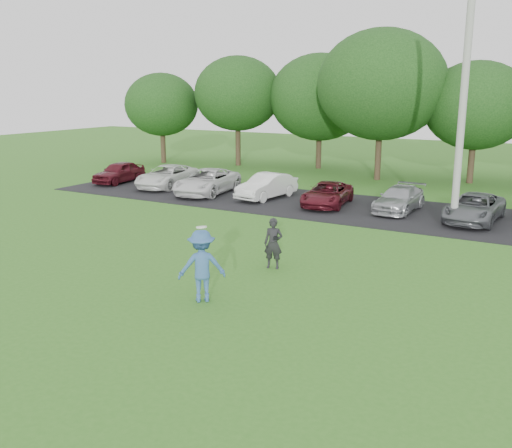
# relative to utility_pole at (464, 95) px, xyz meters

# --- Properties ---
(ground) EXTENTS (100.00, 100.00, 0.00)m
(ground) POSITION_rel_utility_pole_xyz_m (-4.27, -11.73, -5.04)
(ground) COLOR #367321
(ground) RESTS_ON ground
(parking_lot) EXTENTS (32.00, 6.50, 0.03)m
(parking_lot) POSITION_rel_utility_pole_xyz_m (-4.27, 1.27, -5.02)
(parking_lot) COLOR black
(parking_lot) RESTS_ON ground
(utility_pole) EXTENTS (0.28, 0.28, 10.07)m
(utility_pole) POSITION_rel_utility_pole_xyz_m (0.00, 0.00, 0.00)
(utility_pole) COLOR #A9A8A4
(utility_pole) RESTS_ON ground
(frisbee_player) EXTENTS (1.37, 1.30, 2.04)m
(frisbee_player) POSITION_rel_utility_pole_xyz_m (-3.98, -11.53, -4.10)
(frisbee_player) COLOR #37619B
(frisbee_player) RESTS_ON ground
(camera_bystander) EXTENTS (0.64, 0.50, 1.54)m
(camera_bystander) POSITION_rel_utility_pole_xyz_m (-3.67, -8.23, -4.27)
(camera_bystander) COLOR black
(camera_bystander) RESTS_ON ground
(parked_cars) EXTENTS (30.67, 5.19, 1.25)m
(parked_cars) POSITION_rel_utility_pole_xyz_m (-5.25, 1.31, -4.43)
(parked_cars) COLOR #53121C
(parked_cars) RESTS_ON parking_lot
(tree_row) EXTENTS (42.39, 9.85, 8.64)m
(tree_row) POSITION_rel_utility_pole_xyz_m (-2.76, 11.03, -0.13)
(tree_row) COLOR #38281C
(tree_row) RESTS_ON ground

